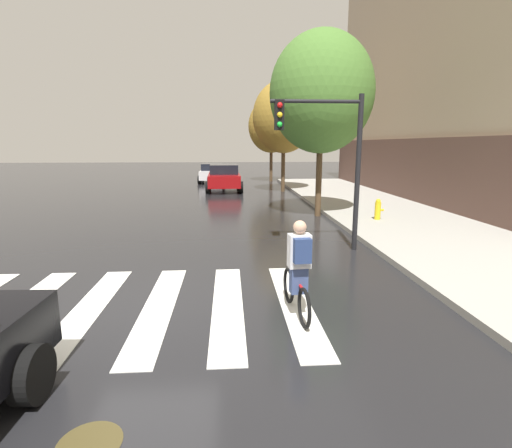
% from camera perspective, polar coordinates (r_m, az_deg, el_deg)
% --- Properties ---
extents(ground_plane, '(120.00, 120.00, 0.00)m').
position_cam_1_polar(ground_plane, '(7.50, -15.79, -11.67)').
color(ground_plane, black).
extents(crosswalk_stripes, '(6.79, 4.16, 0.01)m').
position_cam_1_polar(crosswalk_stripes, '(7.59, -18.72, -11.53)').
color(crosswalk_stripes, silver).
rests_on(crosswalk_stripes, ground).
extents(manhole_cover, '(0.64, 0.64, 0.01)m').
position_cam_1_polar(manhole_cover, '(4.72, -23.12, -27.33)').
color(manhole_cover, '#473D1E').
rests_on(manhole_cover, ground).
extents(sedan_mid, '(2.34, 4.86, 1.67)m').
position_cam_1_polar(sedan_mid, '(25.29, -4.70, 6.84)').
color(sedan_mid, maroon).
rests_on(sedan_mid, ground).
extents(sedan_far, '(2.06, 4.27, 1.47)m').
position_cam_1_polar(sedan_far, '(30.90, -6.42, 7.46)').
color(sedan_far, silver).
rests_on(sedan_far, ground).
extents(cyclist, '(0.38, 1.71, 1.69)m').
position_cam_1_polar(cyclist, '(6.62, 6.19, -6.64)').
color(cyclist, black).
rests_on(cyclist, ground).
extents(traffic_light_near, '(2.47, 0.28, 4.20)m').
position_cam_1_polar(traffic_light_near, '(10.75, 10.55, 11.12)').
color(traffic_light_near, black).
rests_on(traffic_light_near, ground).
extents(fire_hydrant, '(0.33, 0.22, 0.78)m').
position_cam_1_polar(fire_hydrant, '(15.25, 17.35, 2.05)').
color(fire_hydrant, gold).
rests_on(fire_hydrant, sidewalk).
extents(street_tree_near, '(4.05, 4.05, 7.21)m').
position_cam_1_polar(street_tree_near, '(16.24, 9.53, 18.33)').
color(street_tree_near, '#4C3823').
rests_on(street_tree_near, ground).
extents(street_tree_mid, '(3.79, 3.79, 6.74)m').
position_cam_1_polar(street_tree_mid, '(24.65, 4.07, 15.32)').
color(street_tree_mid, '#4C3823').
rests_on(street_tree_mid, ground).
extents(street_tree_far, '(3.60, 3.60, 6.40)m').
position_cam_1_polar(street_tree_far, '(31.49, 2.25, 14.09)').
color(street_tree_far, '#4C3823').
rests_on(street_tree_far, ground).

